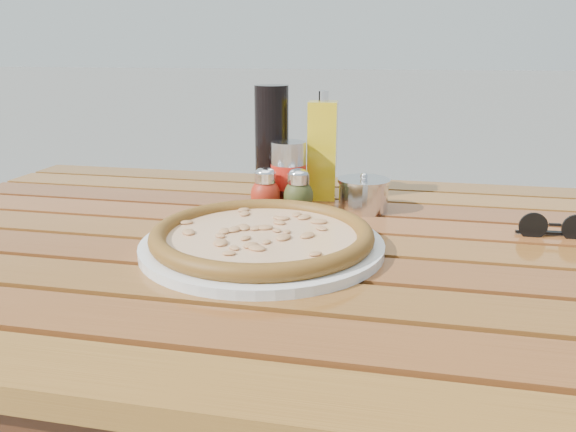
% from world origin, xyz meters
% --- Properties ---
extents(table, '(1.40, 0.90, 0.75)m').
position_xyz_m(table, '(0.00, -0.00, 0.67)').
color(table, '#38220C').
rests_on(table, ground).
extents(plate, '(0.39, 0.39, 0.01)m').
position_xyz_m(plate, '(-0.02, -0.06, 0.76)').
color(plate, silver).
rests_on(plate, table).
extents(pizza, '(0.39, 0.39, 0.03)m').
position_xyz_m(pizza, '(-0.02, -0.06, 0.77)').
color(pizza, '#FADEB3').
rests_on(pizza, plate).
extents(pepper_shaker, '(0.06, 0.06, 0.08)m').
position_xyz_m(pepper_shaker, '(-0.07, 0.14, 0.79)').
color(pepper_shaker, '#AB2613').
rests_on(pepper_shaker, table).
extents(oregano_shaker, '(0.07, 0.07, 0.08)m').
position_xyz_m(oregano_shaker, '(-0.01, 0.15, 0.79)').
color(oregano_shaker, '#40451B').
rests_on(oregano_shaker, table).
extents(dark_bottle, '(0.08, 0.08, 0.22)m').
position_xyz_m(dark_bottle, '(-0.08, 0.24, 0.86)').
color(dark_bottle, black).
rests_on(dark_bottle, table).
extents(soda_can, '(0.08, 0.08, 0.12)m').
position_xyz_m(soda_can, '(-0.04, 0.20, 0.81)').
color(soda_can, '#BABABE').
rests_on(soda_can, table).
extents(olive_oil_cruet, '(0.06, 0.06, 0.21)m').
position_xyz_m(olive_oil_cruet, '(0.02, 0.26, 0.85)').
color(olive_oil_cruet, gold).
rests_on(olive_oil_cruet, table).
extents(parmesan_tin, '(0.11, 0.11, 0.07)m').
position_xyz_m(parmesan_tin, '(0.11, 0.18, 0.78)').
color(parmesan_tin, silver).
rests_on(parmesan_tin, table).
extents(sunglasses, '(0.11, 0.03, 0.04)m').
position_xyz_m(sunglasses, '(0.41, 0.09, 0.77)').
color(sunglasses, black).
rests_on(sunglasses, table).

